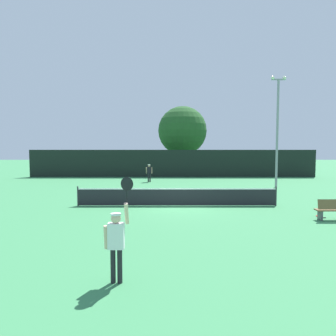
{
  "coord_description": "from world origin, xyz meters",
  "views": [
    {
      "loc": [
        -0.49,
        -16.68,
        3.22
      ],
      "look_at": [
        -0.51,
        3.04,
        1.87
      ],
      "focal_mm": 32.95,
      "sensor_mm": 36.0,
      "label": 1
    }
  ],
  "objects_px": {
    "player_serving": "(117,237)",
    "parked_car_near": "(147,166)",
    "parked_car_far": "(247,165)",
    "light_pole": "(278,125)",
    "player_receiving": "(150,171)",
    "parked_car_mid": "(218,166)",
    "tennis_ball": "(129,199)",
    "spare_racket": "(320,216)",
    "large_tree": "(183,131)"
  },
  "relations": [
    {
      "from": "parked_car_mid",
      "to": "parked_car_far",
      "type": "xyz_separation_m",
      "value": [
        4.11,
        1.51,
        0.0
      ]
    },
    {
      "from": "light_pole",
      "to": "parked_car_mid",
      "type": "height_order",
      "value": "light_pole"
    },
    {
      "from": "light_pole",
      "to": "player_receiving",
      "type": "bearing_deg",
      "value": 160.05
    },
    {
      "from": "player_receiving",
      "to": "parked_car_mid",
      "type": "relative_size",
      "value": 0.37
    },
    {
      "from": "player_receiving",
      "to": "parked_car_far",
      "type": "distance_m",
      "value": 17.93
    },
    {
      "from": "parked_car_near",
      "to": "parked_car_mid",
      "type": "distance_m",
      "value": 9.19
    },
    {
      "from": "tennis_ball",
      "to": "parked_car_near",
      "type": "bearing_deg",
      "value": 90.94
    },
    {
      "from": "tennis_ball",
      "to": "parked_car_far",
      "type": "distance_m",
      "value": 25.88
    },
    {
      "from": "parked_car_near",
      "to": "light_pole",
      "type": "bearing_deg",
      "value": -50.66
    },
    {
      "from": "tennis_ball",
      "to": "large_tree",
      "type": "relative_size",
      "value": 0.01
    },
    {
      "from": "player_serving",
      "to": "tennis_ball",
      "type": "relative_size",
      "value": 36.99
    },
    {
      "from": "tennis_ball",
      "to": "spare_racket",
      "type": "bearing_deg",
      "value": -26.79
    },
    {
      "from": "large_tree",
      "to": "light_pole",
      "type": "bearing_deg",
      "value": -64.7
    },
    {
      "from": "light_pole",
      "to": "parked_car_near",
      "type": "distance_m",
      "value": 19.67
    },
    {
      "from": "parked_car_near",
      "to": "parked_car_mid",
      "type": "bearing_deg",
      "value": 2.12
    },
    {
      "from": "light_pole",
      "to": "parked_car_far",
      "type": "bearing_deg",
      "value": 83.57
    },
    {
      "from": "player_serving",
      "to": "large_tree",
      "type": "height_order",
      "value": "large_tree"
    },
    {
      "from": "tennis_ball",
      "to": "parked_car_far",
      "type": "xyz_separation_m",
      "value": [
        12.95,
        22.39,
        0.74
      ]
    },
    {
      "from": "tennis_ball",
      "to": "light_pole",
      "type": "xyz_separation_m",
      "value": [
        11.05,
        5.54,
        4.9
      ]
    },
    {
      "from": "player_serving",
      "to": "parked_car_far",
      "type": "height_order",
      "value": "player_serving"
    },
    {
      "from": "player_serving",
      "to": "parked_car_far",
      "type": "distance_m",
      "value": 36.05
    },
    {
      "from": "parked_car_mid",
      "to": "parked_car_far",
      "type": "distance_m",
      "value": 4.38
    },
    {
      "from": "spare_racket",
      "to": "parked_car_far",
      "type": "xyz_separation_m",
      "value": [
        3.49,
        27.17,
        0.76
      ]
    },
    {
      "from": "player_receiving",
      "to": "spare_racket",
      "type": "bearing_deg",
      "value": 121.86
    },
    {
      "from": "player_serving",
      "to": "light_pole",
      "type": "distance_m",
      "value": 20.2
    },
    {
      "from": "player_serving",
      "to": "large_tree",
      "type": "distance_m",
      "value": 32.02
    },
    {
      "from": "spare_racket",
      "to": "parked_car_near",
      "type": "xyz_separation_m",
      "value": [
        -9.81,
        25.79,
        0.76
      ]
    },
    {
      "from": "parked_car_mid",
      "to": "player_serving",
      "type": "bearing_deg",
      "value": -98.24
    },
    {
      "from": "light_pole",
      "to": "large_tree",
      "type": "xyz_separation_m",
      "value": [
        -6.79,
        14.37,
        0.29
      ]
    },
    {
      "from": "tennis_ball",
      "to": "parked_car_near",
      "type": "distance_m",
      "value": 21.03
    },
    {
      "from": "spare_racket",
      "to": "parked_car_far",
      "type": "bearing_deg",
      "value": 82.68
    },
    {
      "from": "player_receiving",
      "to": "spare_racket",
      "type": "distance_m",
      "value": 16.59
    },
    {
      "from": "player_serving",
      "to": "tennis_ball",
      "type": "height_order",
      "value": "player_serving"
    },
    {
      "from": "player_serving",
      "to": "spare_racket",
      "type": "relative_size",
      "value": 4.86
    },
    {
      "from": "parked_car_far",
      "to": "light_pole",
      "type": "bearing_deg",
      "value": -90.37
    },
    {
      "from": "tennis_ball",
      "to": "large_tree",
      "type": "xyz_separation_m",
      "value": [
        4.26,
        19.91,
        5.19
      ]
    },
    {
      "from": "player_serving",
      "to": "parked_car_near",
      "type": "height_order",
      "value": "player_serving"
    },
    {
      "from": "player_receiving",
      "to": "spare_racket",
      "type": "xyz_separation_m",
      "value": [
        8.74,
        -14.06,
        -0.97
      ]
    },
    {
      "from": "spare_racket",
      "to": "parked_car_mid",
      "type": "xyz_separation_m",
      "value": [
        -0.61,
        25.66,
        0.76
      ]
    },
    {
      "from": "spare_racket",
      "to": "light_pole",
      "type": "bearing_deg",
      "value": 81.23
    },
    {
      "from": "parked_car_mid",
      "to": "parked_car_near",
      "type": "bearing_deg",
      "value": -175.96
    },
    {
      "from": "large_tree",
      "to": "tennis_ball",
      "type": "bearing_deg",
      "value": -102.08
    },
    {
      "from": "player_receiving",
      "to": "tennis_ball",
      "type": "distance_m",
      "value": 9.36
    },
    {
      "from": "player_receiving",
      "to": "parked_car_far",
      "type": "xyz_separation_m",
      "value": [
        12.23,
        13.11,
        -0.21
      ]
    },
    {
      "from": "player_serving",
      "to": "player_receiving",
      "type": "bearing_deg",
      "value": 91.41
    },
    {
      "from": "parked_car_mid",
      "to": "player_receiving",
      "type": "bearing_deg",
      "value": -120.12
    },
    {
      "from": "parked_car_near",
      "to": "parked_car_far",
      "type": "relative_size",
      "value": 0.98
    },
    {
      "from": "large_tree",
      "to": "parked_car_near",
      "type": "distance_m",
      "value": 6.5
    },
    {
      "from": "spare_racket",
      "to": "light_pole",
      "type": "height_order",
      "value": "light_pole"
    },
    {
      "from": "player_receiving",
      "to": "spare_racket",
      "type": "height_order",
      "value": "player_receiving"
    }
  ]
}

